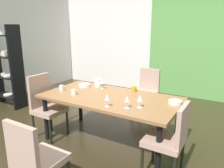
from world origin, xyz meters
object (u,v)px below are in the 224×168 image
Objects in this scene: dining_table at (110,101)px; cup_center at (62,88)px; chair_right_near at (171,137)px; serving_bowl_rear at (175,102)px; wine_glass_left at (107,98)px; chair_head_far at (147,89)px; chair_head_near at (34,158)px; cup_right at (134,89)px; chair_left_near at (45,103)px; wine_glass_near_shelf at (102,81)px; pitcher_west at (98,82)px; wine_glass_south at (140,98)px; serving_bowl_corner at (85,85)px; display_shelf at (5,65)px; cup_near_window at (74,92)px; wine_glass_front at (127,99)px.

cup_center is at bearing -169.82° from dining_table.
chair_right_near is 5.07× the size of serving_bowl_rear.
wine_glass_left is at bearing -13.22° from cup_center.
chair_head_far is 2.01m from chair_right_near.
cup_right is at bearing 83.47° from chair_head_near.
chair_left_near is 6.02× the size of wine_glass_near_shelf.
serving_bowl_rear reaches higher than dining_table.
pitcher_west is (-0.14, 0.08, -0.05)m from wine_glass_near_shelf.
wine_glass_near_shelf is (-0.32, 1.70, 0.36)m from chair_head_near.
serving_bowl_corner is (-1.23, 0.45, -0.10)m from wine_glass_south.
dining_table is at bearing 89.74° from chair_head_near.
chair_left_near is at bearing -123.35° from serving_bowl_corner.
serving_bowl_rear is (0.93, 0.17, 0.10)m from dining_table.
display_shelf is 3.15m from wine_glass_left.
serving_bowl_corner is 2.16× the size of cup_center.
display_shelf is (-2.92, -1.17, 0.41)m from chair_head_far.
dining_table is 24.97× the size of cup_near_window.
wine_glass_front is at bearing -5.62° from cup_near_window.
chair_right_near is 0.51× the size of display_shelf.
wine_glass_south is at bearing -28.70° from pitcher_west.
wine_glass_front is (0.77, -0.59, -0.01)m from wine_glass_near_shelf.
wine_glass_south is 0.88× the size of serving_bowl_corner.
chair_left_near is at bearing -166.05° from serving_bowl_rear.
serving_bowl_corner is at bearing 153.48° from wine_glass_front.
pitcher_west is (-1.04, 0.57, -0.05)m from wine_glass_south.
wine_glass_left is (1.23, -0.07, 0.33)m from chair_left_near.
chair_left_near is 1.98m from display_shelf.
chair_left_near is 0.37m from cup_center.
pitcher_west is at bearing 54.99° from cup_center.
cup_center is at bearing -139.29° from wine_glass_near_shelf.
chair_right_near is 5.48× the size of wine_glass_near_shelf.
pitcher_west is at bearing 143.49° from wine_glass_front.
display_shelf is 19.85× the size of cup_center.
dining_table is 11.81× the size of wine_glass_south.
chair_right_near is 0.56m from serving_bowl_rear.
dining_table is 1.43m from chair_head_far.
dining_table is 1.09m from chair_right_near.
wine_glass_left is 0.92× the size of serving_bowl_rear.
wine_glass_south is at bearing -19.91° from serving_bowl_corner.
pitcher_west is at bearing 104.44° from chair_head_near.
chair_right_near is 0.91m from wine_glass_left.
wine_glass_south is at bearing -134.16° from serving_bowl_rear.
serving_bowl_rear reaches higher than serving_bowl_corner.
cup_near_window is (0.15, -0.46, 0.02)m from serving_bowl_corner.
cup_right is at bearing 2.82° from display_shelf.
chair_left_near is at bearing -179.44° from wine_glass_front.
serving_bowl_corner reaches higher than dining_table.
wine_glass_front is 1.80× the size of cup_center.
chair_right_near is at bearing -4.03° from cup_near_window.
cup_near_window is (-1.54, 0.11, 0.28)m from chair_right_near.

